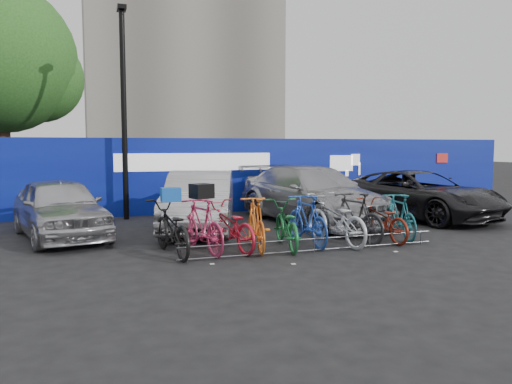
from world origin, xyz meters
name	(u,v)px	position (x,y,z in m)	size (l,w,h in m)	color
ground	(302,247)	(0.00, 0.00, 0.00)	(100.00, 100.00, 0.00)	black
hoarding	(226,175)	(0.01, 6.00, 1.20)	(22.00, 0.18, 2.40)	#091386
tree	(7,62)	(-6.77, 10.06, 5.07)	(5.40, 5.20, 7.80)	#382314
lamppost	(124,107)	(-3.20, 5.40, 3.27)	(0.25, 0.50, 6.11)	black
bike_rack	(314,244)	(0.00, -0.60, 0.16)	(5.60, 0.03, 0.30)	#595B60
car_0	(60,208)	(-4.92, 2.83, 0.71)	(1.68, 4.18, 1.43)	#A8A8AC
car_1	(200,201)	(-1.56, 2.85, 0.75)	(1.59, 4.57, 1.51)	#AFB0B4
car_2	(312,194)	(1.69, 3.01, 0.80)	(2.23, 5.49, 1.59)	#9E9EA2
car_3	(419,195)	(5.02, 2.68, 0.71)	(2.36, 5.12, 1.42)	black
bike_0	(171,228)	(-2.77, 0.08, 0.54)	(0.71, 2.04, 1.07)	black
bike_1	(202,226)	(-2.16, 0.07, 0.56)	(0.52, 1.85, 1.11)	#C6305D
bike_2	(229,226)	(-1.57, 0.15, 0.51)	(0.68, 1.94, 1.02)	#B7172D
bike_3	(256,224)	(-1.05, -0.03, 0.56)	(0.52, 1.86, 1.12)	orange
bike_4	(286,225)	(-0.39, -0.05, 0.50)	(0.67, 1.92, 1.01)	#186730
bike_5	(307,220)	(0.16, 0.08, 0.56)	(0.52, 1.85, 1.11)	#2046AC
bike_6	(335,220)	(0.79, -0.01, 0.55)	(0.73, 2.10, 1.10)	#B4B7BD
bike_7	(355,217)	(1.37, 0.13, 0.56)	(0.53, 1.87, 1.13)	#242426
bike_8	(381,220)	(1.96, 0.00, 0.48)	(0.64, 1.82, 0.96)	maroon
bike_9	(399,216)	(2.51, 0.10, 0.53)	(0.50, 1.77, 1.06)	#1D6874
cargo_crate	(171,195)	(-2.77, 0.08, 1.20)	(0.37, 0.28, 0.27)	blue
cargo_topcase	(202,191)	(-2.16, 0.07, 1.26)	(0.39, 0.35, 0.29)	black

